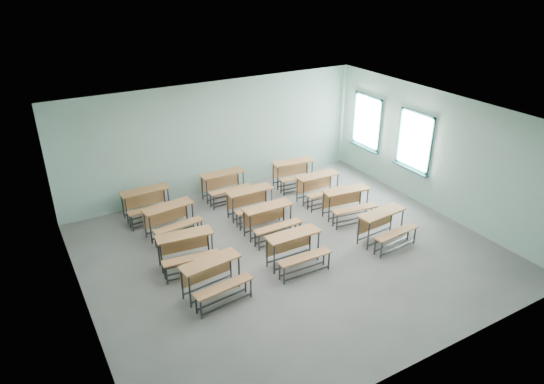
{
  "coord_description": "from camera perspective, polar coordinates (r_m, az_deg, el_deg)",
  "views": [
    {
      "loc": [
        -5.14,
        -8.09,
        6.16
      ],
      "look_at": [
        0.2,
        1.2,
        1.0
      ],
      "focal_mm": 32.0,
      "sensor_mm": 36.0,
      "label": 1
    }
  ],
  "objects": [
    {
      "name": "room",
      "position": [
        10.68,
        2.56,
        0.4
      ],
      "size": [
        9.04,
        8.04,
        3.24
      ],
      "color": "gray",
      "rests_on": "ground"
    },
    {
      "name": "desk_unit_r1c0",
      "position": [
        10.78,
        -10.04,
        -6.31
      ],
      "size": [
        1.32,
        0.96,
        0.77
      ],
      "rotation": [
        0.0,
        0.0,
        -0.11
      ],
      "color": "#B0723F",
      "rests_on": "ground"
    },
    {
      "name": "desk_unit_r3c2",
      "position": [
        14.38,
        2.66,
        2.58
      ],
      "size": [
        1.32,
        0.96,
        0.77
      ],
      "rotation": [
        0.0,
        0.0,
        -0.11
      ],
      "color": "#B0723F",
      "rests_on": "ground"
    },
    {
      "name": "desk_unit_r0c1",
      "position": [
        10.65,
        2.8,
        -6.33
      ],
      "size": [
        1.24,
        0.84,
        0.77
      ],
      "rotation": [
        0.0,
        0.0,
        -0.01
      ],
      "color": "#B0723F",
      "rests_on": "ground"
    },
    {
      "name": "desk_unit_r1c2",
      "position": [
        12.74,
        8.9,
        -0.91
      ],
      "size": [
        1.33,
        0.98,
        0.77
      ],
      "rotation": [
        0.0,
        0.0,
        -0.13
      ],
      "color": "#B0723F",
      "rests_on": "ground"
    },
    {
      "name": "desk_unit_r1c1",
      "position": [
        11.76,
        -0.25,
        -2.96
      ],
      "size": [
        1.23,
        0.83,
        0.77
      ],
      "rotation": [
        0.0,
        0.0,
        0.0
      ],
      "color": "#B0723F",
      "rests_on": "ground"
    },
    {
      "name": "desk_unit_r3c1",
      "position": [
        13.65,
        -5.61,
        1.16
      ],
      "size": [
        1.24,
        0.84,
        0.77
      ],
      "rotation": [
        0.0,
        0.0,
        0.01
      ],
      "color": "#B0723F",
      "rests_on": "ground"
    },
    {
      "name": "desk_unit_r0c2",
      "position": [
        11.81,
        13.08,
        -3.58
      ],
      "size": [
        1.3,
        0.93,
        0.77
      ],
      "rotation": [
        0.0,
        0.0,
        0.08
      ],
      "color": "#B0723F",
      "rests_on": "ground"
    },
    {
      "name": "desk_unit_r2c2",
      "position": [
        13.51,
        5.65,
        0.89
      ],
      "size": [
        1.25,
        0.85,
        0.77
      ],
      "rotation": [
        0.0,
        0.0,
        -0.02
      ],
      "color": "#B0723F",
      "rests_on": "ground"
    },
    {
      "name": "desk_unit_r3c0",
      "position": [
        12.99,
        -14.51,
        -0.92
      ],
      "size": [
        1.25,
        0.86,
        0.77
      ],
      "rotation": [
        0.0,
        0.0,
        0.03
      ],
      "color": "#B0723F",
      "rests_on": "ground"
    },
    {
      "name": "desk_unit_r0c0",
      "position": [
        9.82,
        -6.89,
        -9.57
      ],
      "size": [
        1.32,
        0.96,
        0.77
      ],
      "rotation": [
        0.0,
        0.0,
        0.11
      ],
      "color": "#B0723F",
      "rests_on": "ground"
    },
    {
      "name": "desk_unit_r2c1",
      "position": [
        12.6,
        -2.41,
        -0.92
      ],
      "size": [
        1.25,
        0.85,
        0.77
      ],
      "rotation": [
        0.0,
        0.0,
        -0.02
      ],
      "color": "#B0723F",
      "rests_on": "ground"
    },
    {
      "name": "desk_unit_r2c0",
      "position": [
        12.03,
        -11.82,
        -2.86
      ],
      "size": [
        1.32,
        0.97,
        0.77
      ],
      "rotation": [
        0.0,
        0.0,
        0.12
      ],
      "color": "#B0723F",
      "rests_on": "ground"
    }
  ]
}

